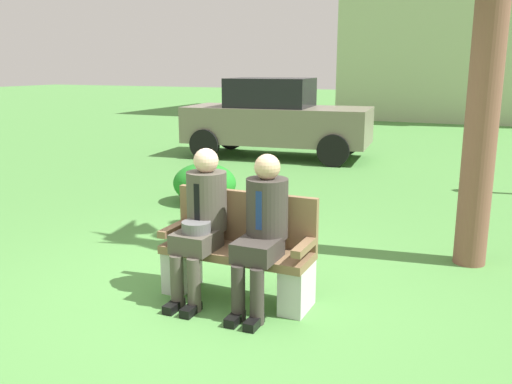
{
  "coord_description": "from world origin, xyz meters",
  "views": [
    {
      "loc": [
        2.14,
        -3.84,
        1.95
      ],
      "look_at": [
        0.22,
        0.47,
        0.85
      ],
      "focal_mm": 38.36,
      "sensor_mm": 36.0,
      "label": 1
    }
  ],
  "objects_px": {
    "seated_man_right": "(263,225)",
    "parked_car_near": "(276,118)",
    "shrub_near_bench": "(205,183)",
    "seated_man_left": "(202,217)",
    "park_bench": "(239,253)"
  },
  "relations": [
    {
      "from": "seated_man_right",
      "to": "parked_car_near",
      "type": "relative_size",
      "value": 0.31
    },
    {
      "from": "park_bench",
      "to": "seated_man_right",
      "type": "xyz_separation_m",
      "value": [
        0.27,
        -0.12,
        0.32
      ]
    },
    {
      "from": "seated_man_left",
      "to": "seated_man_right",
      "type": "height_order",
      "value": "seated_man_left"
    },
    {
      "from": "seated_man_right",
      "to": "shrub_near_bench",
      "type": "bearing_deg",
      "value": 126.72
    },
    {
      "from": "seated_man_left",
      "to": "park_bench",
      "type": "bearing_deg",
      "value": 23.64
    },
    {
      "from": "seated_man_left",
      "to": "seated_man_right",
      "type": "bearing_deg",
      "value": 0.47
    },
    {
      "from": "park_bench",
      "to": "shrub_near_bench",
      "type": "relative_size",
      "value": 1.39
    },
    {
      "from": "seated_man_right",
      "to": "shrub_near_bench",
      "type": "height_order",
      "value": "seated_man_right"
    },
    {
      "from": "seated_man_left",
      "to": "shrub_near_bench",
      "type": "xyz_separation_m",
      "value": [
        -1.6,
        2.89,
        -0.42
      ]
    },
    {
      "from": "seated_man_left",
      "to": "parked_car_near",
      "type": "distance_m",
      "value": 7.39
    },
    {
      "from": "park_bench",
      "to": "seated_man_right",
      "type": "relative_size",
      "value": 1.01
    },
    {
      "from": "seated_man_right",
      "to": "shrub_near_bench",
      "type": "distance_m",
      "value": 3.63
    },
    {
      "from": "park_bench",
      "to": "parked_car_near",
      "type": "distance_m",
      "value": 7.38
    },
    {
      "from": "shrub_near_bench",
      "to": "seated_man_right",
      "type": "bearing_deg",
      "value": -53.28
    },
    {
      "from": "park_bench",
      "to": "shrub_near_bench",
      "type": "bearing_deg",
      "value": 124.29
    }
  ]
}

